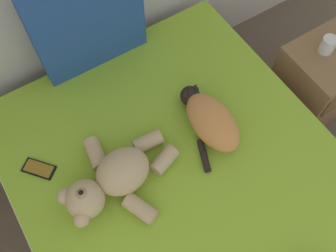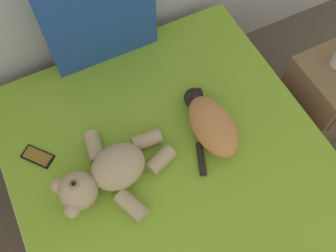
{
  "view_description": "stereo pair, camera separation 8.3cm",
  "coord_description": "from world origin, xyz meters",
  "px_view_note": "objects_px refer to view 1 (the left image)",
  "views": [
    {
      "loc": [
        1.18,
        2.22,
        2.15
      ],
      "look_at": [
        1.61,
        2.92,
        0.62
      ],
      "focal_mm": 40.07,
      "sensor_mm": 36.0,
      "label": 1
    },
    {
      "loc": [
        1.25,
        2.18,
        2.15
      ],
      "look_at": [
        1.61,
        2.92,
        0.62
      ],
      "focal_mm": 40.07,
      "sensor_mm": 36.0,
      "label": 2
    }
  ],
  "objects_px": {
    "patterned_cushion": "(88,21)",
    "mug": "(328,45)",
    "bed": "(194,211)",
    "teddy_bear": "(113,180)",
    "cell_phone": "(39,169)",
    "nightstand": "(319,81)",
    "cat": "(210,120)"
  },
  "relations": [
    {
      "from": "patterned_cushion",
      "to": "mug",
      "type": "xyz_separation_m",
      "value": [
        1.08,
        -0.62,
        -0.23
      ]
    },
    {
      "from": "bed",
      "to": "teddy_bear",
      "type": "bearing_deg",
      "value": 141.11
    },
    {
      "from": "patterned_cushion",
      "to": "cell_phone",
      "type": "distance_m",
      "value": 0.73
    },
    {
      "from": "nightstand",
      "to": "cell_phone",
      "type": "bearing_deg",
      "value": 171.88
    },
    {
      "from": "cell_phone",
      "to": "mug",
      "type": "distance_m",
      "value": 1.62
    },
    {
      "from": "patterned_cushion",
      "to": "bed",
      "type": "bearing_deg",
      "value": -88.46
    },
    {
      "from": "patterned_cushion",
      "to": "teddy_bear",
      "type": "bearing_deg",
      "value": -111.22
    },
    {
      "from": "bed",
      "to": "patterned_cushion",
      "type": "distance_m",
      "value": 1.08
    },
    {
      "from": "bed",
      "to": "patterned_cushion",
      "type": "xyz_separation_m",
      "value": [
        -0.02,
        0.93,
        0.55
      ]
    },
    {
      "from": "cell_phone",
      "to": "teddy_bear",
      "type": "bearing_deg",
      "value": -44.84
    },
    {
      "from": "cat",
      "to": "cell_phone",
      "type": "distance_m",
      "value": 0.82
    },
    {
      "from": "teddy_bear",
      "to": "nightstand",
      "type": "distance_m",
      "value": 1.43
    },
    {
      "from": "cell_phone",
      "to": "mug",
      "type": "bearing_deg",
      "value": -6.63
    },
    {
      "from": "cell_phone",
      "to": "mug",
      "type": "height_order",
      "value": "mug"
    },
    {
      "from": "cat",
      "to": "teddy_bear",
      "type": "xyz_separation_m",
      "value": [
        -0.53,
        -0.02,
        0.01
      ]
    },
    {
      "from": "teddy_bear",
      "to": "bed",
      "type": "bearing_deg",
      "value": -38.89
    },
    {
      "from": "cat",
      "to": "teddy_bear",
      "type": "height_order",
      "value": "teddy_bear"
    },
    {
      "from": "patterned_cushion",
      "to": "mug",
      "type": "relative_size",
      "value": 4.64
    },
    {
      "from": "patterned_cushion",
      "to": "cat",
      "type": "xyz_separation_m",
      "value": [
        0.26,
        -0.67,
        -0.2
      ]
    },
    {
      "from": "nightstand",
      "to": "mug",
      "type": "xyz_separation_m",
      "value": [
        -0.04,
        0.05,
        0.31
      ]
    },
    {
      "from": "teddy_bear",
      "to": "cell_phone",
      "type": "xyz_separation_m",
      "value": [
        -0.26,
        0.26,
        -0.07
      ]
    },
    {
      "from": "bed",
      "to": "cell_phone",
      "type": "bearing_deg",
      "value": 138.19
    },
    {
      "from": "cat",
      "to": "cell_phone",
      "type": "bearing_deg",
      "value": 163.36
    },
    {
      "from": "cat",
      "to": "mug",
      "type": "height_order",
      "value": "cat"
    },
    {
      "from": "teddy_bear",
      "to": "cell_phone",
      "type": "bearing_deg",
      "value": 135.16
    },
    {
      "from": "patterned_cushion",
      "to": "cat",
      "type": "relative_size",
      "value": 1.32
    },
    {
      "from": "teddy_bear",
      "to": "mug",
      "type": "xyz_separation_m",
      "value": [
        1.35,
        0.07,
        -0.04
      ]
    },
    {
      "from": "mug",
      "to": "cat",
      "type": "bearing_deg",
      "value": -176.62
    },
    {
      "from": "teddy_bear",
      "to": "mug",
      "type": "distance_m",
      "value": 1.35
    },
    {
      "from": "patterned_cushion",
      "to": "cell_phone",
      "type": "xyz_separation_m",
      "value": [
        -0.52,
        -0.44,
        -0.27
      ]
    },
    {
      "from": "bed",
      "to": "teddy_bear",
      "type": "height_order",
      "value": "teddy_bear"
    },
    {
      "from": "teddy_bear",
      "to": "cell_phone",
      "type": "height_order",
      "value": "teddy_bear"
    }
  ]
}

